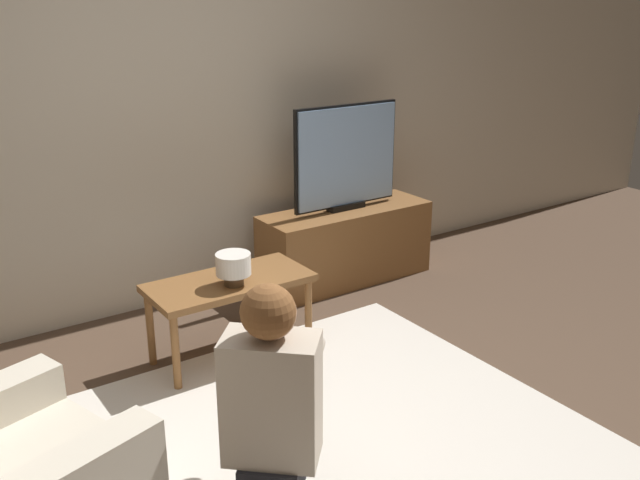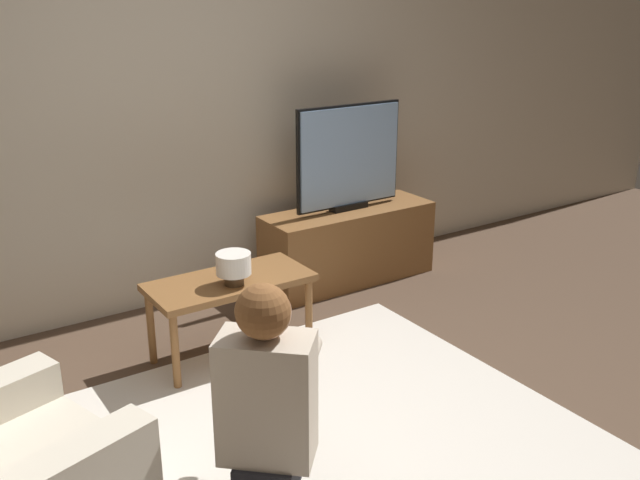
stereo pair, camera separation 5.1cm
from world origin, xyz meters
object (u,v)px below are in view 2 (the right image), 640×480
Objects in this scene: coffee_table at (230,289)px; person_kneeling at (266,408)px; tv at (349,157)px; table_lamp at (234,266)px.

person_kneeling is at bearing -111.02° from coffee_table.
tv reaches higher than coffee_table.
tv is 0.92× the size of coffee_table.
coffee_table is 4.75× the size of table_lamp.
table_lamp reaches higher than coffee_table.
coffee_table is 0.18m from table_lamp.
person_kneeling is at bearing -132.83° from tv.
coffee_table is 0.91× the size of person_kneeling.
coffee_table is at bearing -155.19° from tv.
person_kneeling is 1.22m from table_lamp.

